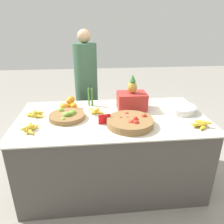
# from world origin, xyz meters

# --- Properties ---
(ground_plane) EXTENTS (12.00, 12.00, 0.00)m
(ground_plane) POSITION_xyz_m (0.00, 0.00, 0.00)
(ground_plane) COLOR gray
(market_table) EXTENTS (1.83, 0.98, 0.76)m
(market_table) POSITION_xyz_m (0.00, 0.00, 0.38)
(market_table) COLOR #4C4742
(market_table) RESTS_ON ground_plane
(lime_bowl) EXTENTS (0.34, 0.34, 0.09)m
(lime_bowl) POSITION_xyz_m (-0.43, 0.00, 0.79)
(lime_bowl) COLOR olive
(lime_bowl) RESTS_ON market_table
(tomato_basket) EXTENTS (0.42, 0.42, 0.09)m
(tomato_basket) POSITION_xyz_m (0.14, -0.21, 0.80)
(tomato_basket) COLOR olive
(tomato_basket) RESTS_ON market_table
(orange_pile) EXTENTS (0.18, 0.15, 0.13)m
(orange_pile) POSITION_xyz_m (-0.42, 0.24, 0.82)
(orange_pile) COLOR orange
(orange_pile) RESTS_ON market_table
(metal_bowl) EXTENTS (0.31, 0.31, 0.06)m
(metal_bowl) POSITION_xyz_m (0.71, 0.06, 0.80)
(metal_bowl) COLOR silver
(metal_bowl) RESTS_ON market_table
(price_sign) EXTENTS (0.11, 0.03, 0.09)m
(price_sign) POSITION_xyz_m (-0.08, -0.15, 0.81)
(price_sign) COLOR red
(price_sign) RESTS_ON market_table
(produce_crate) EXTENTS (0.30, 0.23, 0.37)m
(produce_crate) POSITION_xyz_m (0.23, 0.18, 0.87)
(produce_crate) COLOR #B22D28
(produce_crate) RESTS_ON market_table
(veg_bundle) EXTENTS (0.06, 0.05, 0.20)m
(veg_bundle) POSITION_xyz_m (-0.21, 0.33, 0.86)
(veg_bundle) COLOR #4C8E42
(veg_bundle) RESTS_ON market_table
(banana_bunch_front_center) EXTENTS (0.16, 0.15, 0.06)m
(banana_bunch_front_center) POSITION_xyz_m (-0.16, 0.10, 0.79)
(banana_bunch_front_center) COLOR gold
(banana_bunch_front_center) RESTS_ON market_table
(banana_bunch_back_center) EXTENTS (0.20, 0.14, 0.06)m
(banana_bunch_back_center) POSITION_xyz_m (0.76, -0.30, 0.79)
(banana_bunch_back_center) COLOR gold
(banana_bunch_back_center) RESTS_ON market_table
(banana_bunch_front_left) EXTENTS (0.14, 0.19, 0.06)m
(banana_bunch_front_left) POSITION_xyz_m (-0.72, -0.22, 0.79)
(banana_bunch_front_left) COLOR gold
(banana_bunch_front_left) RESTS_ON market_table
(banana_bunch_front_right) EXTENTS (0.19, 0.12, 0.06)m
(banana_bunch_front_right) POSITION_xyz_m (-0.75, 0.08, 0.79)
(banana_bunch_front_right) COLOR gold
(banana_bunch_front_right) RESTS_ON market_table
(vendor_person) EXTENTS (0.29, 0.29, 1.54)m
(vendor_person) POSITION_xyz_m (-0.25, 0.83, 0.71)
(vendor_person) COLOR #385B42
(vendor_person) RESTS_ON ground_plane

